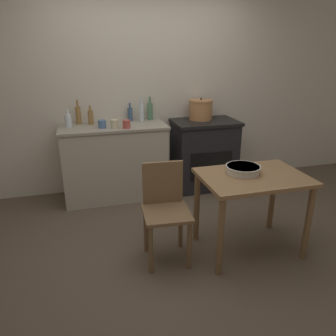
{
  "coord_description": "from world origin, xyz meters",
  "views": [
    {
      "loc": [
        -0.86,
        -2.61,
        1.81
      ],
      "look_at": [
        0.0,
        0.52,
        0.6
      ],
      "focal_mm": 35.0,
      "sensor_mm": 36.0,
      "label": 1
    }
  ],
  "objects_px": {
    "bottle_center_left": "(68,120)",
    "chair": "(165,208)",
    "cup_mid_right": "(102,124)",
    "bottle_left": "(150,111)",
    "bottle_mid_left": "(78,115)",
    "stock_pot": "(201,110)",
    "bottle_far_left": "(141,112)",
    "stove": "(204,154)",
    "work_table": "(252,189)",
    "cup_right": "(127,124)",
    "flour_sack": "(227,185)",
    "mixing_bowl_large": "(243,169)",
    "cup_far_right": "(114,124)",
    "bottle_center": "(91,117)",
    "bottle_center_right": "(130,114)"
  },
  "relations": [
    {
      "from": "stove",
      "to": "chair",
      "type": "height_order",
      "value": "stove"
    },
    {
      "from": "stove",
      "to": "bottle_center_left",
      "type": "height_order",
      "value": "bottle_center_left"
    },
    {
      "from": "stock_pot",
      "to": "cup_mid_right",
      "type": "xyz_separation_m",
      "value": [
        -1.28,
        -0.19,
        -0.07
      ]
    },
    {
      "from": "flour_sack",
      "to": "mixing_bowl_large",
      "type": "relative_size",
      "value": 1.1
    },
    {
      "from": "chair",
      "to": "cup_far_right",
      "type": "bearing_deg",
      "value": 106.48
    },
    {
      "from": "stock_pot",
      "to": "cup_mid_right",
      "type": "bearing_deg",
      "value": -171.52
    },
    {
      "from": "cup_mid_right",
      "to": "stock_pot",
      "type": "bearing_deg",
      "value": 8.48
    },
    {
      "from": "flour_sack",
      "to": "stock_pot",
      "type": "xyz_separation_m",
      "value": [
        -0.2,
        0.5,
        0.87
      ]
    },
    {
      "from": "bottle_far_left",
      "to": "cup_mid_right",
      "type": "distance_m",
      "value": 0.57
    },
    {
      "from": "work_table",
      "to": "bottle_mid_left",
      "type": "bearing_deg",
      "value": 130.69
    },
    {
      "from": "work_table",
      "to": "mixing_bowl_large",
      "type": "bearing_deg",
      "value": 129.23
    },
    {
      "from": "mixing_bowl_large",
      "to": "cup_mid_right",
      "type": "height_order",
      "value": "cup_mid_right"
    },
    {
      "from": "chair",
      "to": "mixing_bowl_large",
      "type": "bearing_deg",
      "value": 2.27
    },
    {
      "from": "bottle_center_right",
      "to": "cup_mid_right",
      "type": "distance_m",
      "value": 0.49
    },
    {
      "from": "stove",
      "to": "cup_far_right",
      "type": "xyz_separation_m",
      "value": [
        -1.18,
        -0.16,
        0.51
      ]
    },
    {
      "from": "flour_sack",
      "to": "bottle_center_right",
      "type": "bearing_deg",
      "value": 150.78
    },
    {
      "from": "stock_pot",
      "to": "mixing_bowl_large",
      "type": "xyz_separation_m",
      "value": [
        -0.16,
        -1.52,
        -0.26
      ]
    },
    {
      "from": "work_table",
      "to": "bottle_center",
      "type": "bearing_deg",
      "value": 128.4
    },
    {
      "from": "stock_pot",
      "to": "cup_mid_right",
      "type": "distance_m",
      "value": 1.3
    },
    {
      "from": "stove",
      "to": "bottle_mid_left",
      "type": "bearing_deg",
      "value": 174.19
    },
    {
      "from": "mixing_bowl_large",
      "to": "bottle_center",
      "type": "distance_m",
      "value": 2.0
    },
    {
      "from": "work_table",
      "to": "bottle_center",
      "type": "relative_size",
      "value": 4.12
    },
    {
      "from": "bottle_left",
      "to": "bottle_mid_left",
      "type": "bearing_deg",
      "value": -178.0
    },
    {
      "from": "chair",
      "to": "bottle_center",
      "type": "distance_m",
      "value": 1.7
    },
    {
      "from": "stove",
      "to": "work_table",
      "type": "relative_size",
      "value": 0.99
    },
    {
      "from": "chair",
      "to": "cup_right",
      "type": "relative_size",
      "value": 9.21
    },
    {
      "from": "stock_pot",
      "to": "bottle_far_left",
      "type": "relative_size",
      "value": 1.04
    },
    {
      "from": "bottle_left",
      "to": "bottle_mid_left",
      "type": "height_order",
      "value": "bottle_left"
    },
    {
      "from": "chair",
      "to": "stock_pot",
      "type": "height_order",
      "value": "stock_pot"
    },
    {
      "from": "stove",
      "to": "work_table",
      "type": "bearing_deg",
      "value": -95.05
    },
    {
      "from": "bottle_left",
      "to": "cup_far_right",
      "type": "xyz_separation_m",
      "value": [
        -0.5,
        -0.35,
        -0.06
      ]
    },
    {
      "from": "cup_far_right",
      "to": "stock_pot",
      "type": "bearing_deg",
      "value": 11.92
    },
    {
      "from": "cup_mid_right",
      "to": "chair",
      "type": "bearing_deg",
      "value": -72.67
    },
    {
      "from": "cup_mid_right",
      "to": "flour_sack",
      "type": "bearing_deg",
      "value": -11.92
    },
    {
      "from": "chair",
      "to": "bottle_center",
      "type": "height_order",
      "value": "bottle_center"
    },
    {
      "from": "bottle_center_left",
      "to": "chair",
      "type": "bearing_deg",
      "value": -61.53
    },
    {
      "from": "stock_pot",
      "to": "bottle_center",
      "type": "relative_size",
      "value": 1.38
    },
    {
      "from": "mixing_bowl_large",
      "to": "bottle_center_left",
      "type": "height_order",
      "value": "bottle_center_left"
    },
    {
      "from": "cup_mid_right",
      "to": "cup_far_right",
      "type": "distance_m",
      "value": 0.15
    },
    {
      "from": "mixing_bowl_large",
      "to": "bottle_mid_left",
      "type": "xyz_separation_m",
      "value": [
        -1.37,
        1.59,
        0.25
      ]
    },
    {
      "from": "cup_mid_right",
      "to": "work_table",
      "type": "bearing_deg",
      "value": -49.91
    },
    {
      "from": "mixing_bowl_large",
      "to": "bottle_center",
      "type": "xyz_separation_m",
      "value": [
        -1.23,
        1.55,
        0.23
      ]
    },
    {
      "from": "stock_pot",
      "to": "mixing_bowl_large",
      "type": "height_order",
      "value": "stock_pot"
    },
    {
      "from": "bottle_far_left",
      "to": "bottle_left",
      "type": "height_order",
      "value": "bottle_far_left"
    },
    {
      "from": "chair",
      "to": "cup_right",
      "type": "height_order",
      "value": "cup_right"
    },
    {
      "from": "bottle_center_right",
      "to": "cup_mid_right",
      "type": "relative_size",
      "value": 2.42
    },
    {
      "from": "work_table",
      "to": "bottle_center_left",
      "type": "xyz_separation_m",
      "value": [
        -1.56,
        1.54,
        0.39
      ]
    },
    {
      "from": "stove",
      "to": "bottle_center_left",
      "type": "bearing_deg",
      "value": 178.92
    },
    {
      "from": "stove",
      "to": "work_table",
      "type": "height_order",
      "value": "stove"
    },
    {
      "from": "stove",
      "to": "bottle_center_right",
      "type": "height_order",
      "value": "bottle_center_right"
    }
  ]
}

